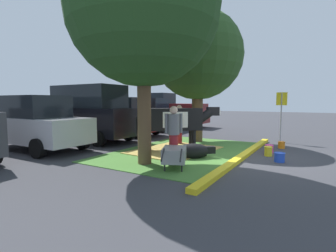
{
  "coord_description": "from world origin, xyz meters",
  "views": [
    {
      "loc": [
        -8.38,
        -2.02,
        1.8
      ],
      "look_at": [
        -0.24,
        2.82,
        0.9
      ],
      "focal_mm": 27.48,
      "sensor_mm": 36.0,
      "label": 1
    }
  ],
  "objects_px": {
    "cow_holstein": "(172,120)",
    "person_visitor_near": "(174,133)",
    "suv_black": "(90,113)",
    "shade_tree_right": "(198,55)",
    "person_handler": "(179,123)",
    "bucket_blue": "(280,157)",
    "sedan_silver": "(36,124)",
    "shade_tree_left": "(143,10)",
    "parking_sign": "(281,107)",
    "bucket_orange": "(281,145)",
    "wheelbarrow": "(174,155)",
    "bucket_pink": "(269,149)",
    "bucket_yellow": "(268,151)",
    "calf_lying": "(193,151)",
    "sedan_red": "(125,117)",
    "sedan_blue": "(148,114)",
    "pickup_truck_maroon": "(169,111)"
  },
  "relations": [
    {
      "from": "cow_holstein",
      "to": "person_visitor_near",
      "type": "xyz_separation_m",
      "value": [
        -1.77,
        -1.05,
        -0.24
      ]
    },
    {
      "from": "person_handler",
      "to": "wheelbarrow",
      "type": "relative_size",
      "value": 1.05
    },
    {
      "from": "calf_lying",
      "to": "sedan_blue",
      "type": "xyz_separation_m",
      "value": [
        6.16,
        6.09,
        0.75
      ]
    },
    {
      "from": "person_handler",
      "to": "bucket_yellow",
      "type": "xyz_separation_m",
      "value": [
        -0.58,
        -3.67,
        -0.73
      ]
    },
    {
      "from": "person_handler",
      "to": "bucket_blue",
      "type": "height_order",
      "value": "person_handler"
    },
    {
      "from": "pickup_truck_maroon",
      "to": "bucket_blue",
      "type": "bearing_deg",
      "value": -133.08
    },
    {
      "from": "shade_tree_left",
      "to": "shade_tree_right",
      "type": "height_order",
      "value": "shade_tree_left"
    },
    {
      "from": "bucket_yellow",
      "to": "parking_sign",
      "type": "bearing_deg",
      "value": 1.0
    },
    {
      "from": "sedan_silver",
      "to": "suv_black",
      "type": "bearing_deg",
      "value": -1.18
    },
    {
      "from": "person_handler",
      "to": "bucket_orange",
      "type": "relative_size",
      "value": 6.01
    },
    {
      "from": "sedan_blue",
      "to": "person_visitor_near",
      "type": "bearing_deg",
      "value": -140.23
    },
    {
      "from": "wheelbarrow",
      "to": "person_handler",
      "type": "bearing_deg",
      "value": 26.56
    },
    {
      "from": "sedan_silver",
      "to": "person_handler",
      "type": "bearing_deg",
      "value": -46.46
    },
    {
      "from": "wheelbarrow",
      "to": "suv_black",
      "type": "relative_size",
      "value": 0.34
    },
    {
      "from": "shade_tree_right",
      "to": "suv_black",
      "type": "distance_m",
      "value": 5.52
    },
    {
      "from": "bucket_yellow",
      "to": "shade_tree_right",
      "type": "bearing_deg",
      "value": 63.71
    },
    {
      "from": "bucket_blue",
      "to": "person_handler",
      "type": "bearing_deg",
      "value": 72.42
    },
    {
      "from": "bucket_blue",
      "to": "calf_lying",
      "type": "bearing_deg",
      "value": 110.14
    },
    {
      "from": "person_visitor_near",
      "to": "bucket_pink",
      "type": "bearing_deg",
      "value": -33.57
    },
    {
      "from": "bucket_blue",
      "to": "bucket_orange",
      "type": "bearing_deg",
      "value": 5.74
    },
    {
      "from": "shade_tree_right",
      "to": "bucket_blue",
      "type": "xyz_separation_m",
      "value": [
        -2.36,
        -3.76,
        -3.68
      ]
    },
    {
      "from": "person_handler",
      "to": "bucket_blue",
      "type": "bearing_deg",
      "value": -107.58
    },
    {
      "from": "suv_black",
      "to": "pickup_truck_maroon",
      "type": "height_order",
      "value": "suv_black"
    },
    {
      "from": "bucket_blue",
      "to": "bucket_yellow",
      "type": "relative_size",
      "value": 1.02
    },
    {
      "from": "shade_tree_left",
      "to": "wheelbarrow",
      "type": "xyz_separation_m",
      "value": [
        -0.03,
        -1.0,
        -3.91
      ]
    },
    {
      "from": "shade_tree_right",
      "to": "cow_holstein",
      "type": "distance_m",
      "value": 3.61
    },
    {
      "from": "calf_lying",
      "to": "suv_black",
      "type": "bearing_deg",
      "value": 80.73
    },
    {
      "from": "shade_tree_right",
      "to": "wheelbarrow",
      "type": "xyz_separation_m",
      "value": [
        -4.66,
        -1.45,
        -3.44
      ]
    },
    {
      "from": "sedan_silver",
      "to": "cow_holstein",
      "type": "bearing_deg",
      "value": -61.17
    },
    {
      "from": "sedan_blue",
      "to": "pickup_truck_maroon",
      "type": "relative_size",
      "value": 0.82
    },
    {
      "from": "suv_black",
      "to": "sedan_red",
      "type": "bearing_deg",
      "value": 1.8
    },
    {
      "from": "bucket_orange",
      "to": "sedan_silver",
      "type": "height_order",
      "value": "sedan_silver"
    },
    {
      "from": "bucket_blue",
      "to": "sedan_silver",
      "type": "distance_m",
      "value": 8.54
    },
    {
      "from": "calf_lying",
      "to": "person_visitor_near",
      "type": "height_order",
      "value": "person_visitor_near"
    },
    {
      "from": "bucket_blue",
      "to": "bucket_orange",
      "type": "xyz_separation_m",
      "value": [
        2.47,
        0.25,
        -0.01
      ]
    },
    {
      "from": "bucket_yellow",
      "to": "calf_lying",
      "type": "bearing_deg",
      "value": 129.09
    },
    {
      "from": "sedan_red",
      "to": "bucket_yellow",
      "type": "bearing_deg",
      "value": -103.47
    },
    {
      "from": "bucket_pink",
      "to": "person_handler",
      "type": "bearing_deg",
      "value": 90.75
    },
    {
      "from": "parking_sign",
      "to": "bucket_blue",
      "type": "height_order",
      "value": "parking_sign"
    },
    {
      "from": "person_handler",
      "to": "sedan_red",
      "type": "distance_m",
      "value": 4.23
    },
    {
      "from": "person_handler",
      "to": "bucket_pink",
      "type": "bearing_deg",
      "value": -89.25
    },
    {
      "from": "bucket_orange",
      "to": "parking_sign",
      "type": "bearing_deg",
      "value": 9.08
    },
    {
      "from": "person_visitor_near",
      "to": "bucket_pink",
      "type": "height_order",
      "value": "person_visitor_near"
    },
    {
      "from": "shade_tree_left",
      "to": "bucket_orange",
      "type": "height_order",
      "value": "shade_tree_left"
    },
    {
      "from": "shade_tree_right",
      "to": "parking_sign",
      "type": "relative_size",
      "value": 2.64
    },
    {
      "from": "shade_tree_right",
      "to": "parking_sign",
      "type": "xyz_separation_m",
      "value": [
        1.66,
        -3.26,
        -2.27
      ]
    },
    {
      "from": "shade_tree_left",
      "to": "parking_sign",
      "type": "bearing_deg",
      "value": -24.1
    },
    {
      "from": "suv_black",
      "to": "cow_holstein",
      "type": "bearing_deg",
      "value": -91.11
    },
    {
      "from": "person_handler",
      "to": "bucket_orange",
      "type": "distance_m",
      "value": 4.11
    },
    {
      "from": "calf_lying",
      "to": "pickup_truck_maroon",
      "type": "relative_size",
      "value": 0.22
    }
  ]
}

